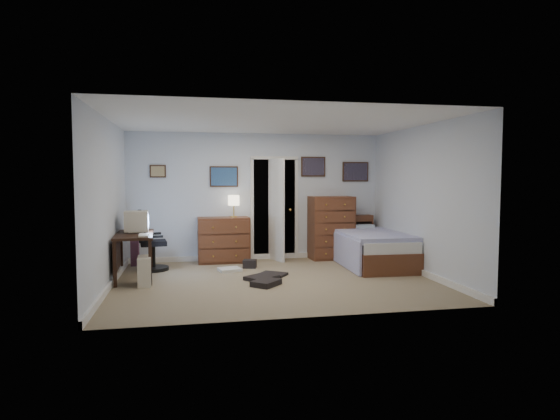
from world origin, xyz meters
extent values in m
cube|color=#87775D|center=(0.00, 0.00, -0.01)|extent=(5.00, 4.00, 0.02)
cube|color=black|center=(-2.20, 0.61, 0.71)|extent=(0.66, 1.30, 0.04)
cube|color=black|center=(-2.42, 0.00, 0.35)|extent=(0.05, 0.05, 0.69)
cube|color=black|center=(-1.91, 0.03, 0.35)|extent=(0.05, 0.05, 0.69)
cube|color=black|center=(-2.49, 1.19, 0.35)|extent=(0.05, 0.05, 0.69)
cube|color=black|center=(-1.98, 1.22, 0.35)|extent=(0.05, 0.05, 0.69)
cube|color=black|center=(-2.47, 0.59, 0.39)|extent=(0.10, 1.17, 0.49)
cube|color=beige|center=(-2.18, 0.76, 0.91)|extent=(0.39, 0.37, 0.33)
cube|color=#8CB2F2|center=(-1.99, 0.77, 0.91)|extent=(0.03, 0.27, 0.21)
cube|color=beige|center=(-2.18, 0.76, 0.74)|extent=(0.26, 0.26, 0.02)
cube|color=beige|center=(-2.02, 0.26, 0.74)|extent=(0.17, 0.40, 0.02)
cube|color=beige|center=(-2.00, 0.06, 0.22)|extent=(0.22, 0.42, 0.44)
cube|color=black|center=(-1.90, 0.07, 0.22)|extent=(0.02, 0.29, 0.34)
cylinder|color=black|center=(-1.95, 1.22, 0.03)|extent=(0.58, 0.58, 0.06)
cylinder|color=black|center=(-1.95, 1.22, 0.25)|extent=(0.07, 0.07, 0.40)
cube|color=black|center=(-1.95, 1.22, 0.48)|extent=(0.49, 0.49, 0.08)
cube|color=black|center=(-2.16, 1.19, 0.79)|extent=(0.11, 0.40, 0.54)
cube|color=black|center=(-1.92, 0.98, 0.62)|extent=(0.30, 0.09, 0.04)
cube|color=black|center=(-1.98, 1.45, 0.62)|extent=(0.30, 0.09, 0.04)
cube|color=maroon|center=(-2.32, 1.72, 0.36)|extent=(0.15, 0.15, 0.72)
cube|color=brown|center=(-0.68, 1.77, 0.43)|extent=(0.98, 0.50, 0.87)
cylinder|color=gold|center=(-0.48, 1.77, 0.88)|extent=(0.13, 0.13, 0.02)
cylinder|color=gold|center=(-0.48, 1.77, 1.01)|extent=(0.03, 0.03, 0.26)
cylinder|color=beige|center=(-0.48, 1.77, 1.19)|extent=(0.22, 0.22, 0.20)
cube|color=black|center=(0.35, 2.30, 1.00)|extent=(0.90, 0.60, 2.00)
cube|color=white|center=(-0.10, 1.97, 1.00)|extent=(0.06, 0.05, 2.00)
cube|color=white|center=(0.80, 1.97, 1.00)|extent=(0.06, 0.05, 2.00)
cube|color=white|center=(0.35, 1.97, 2.02)|extent=(0.96, 0.05, 0.06)
cube|color=white|center=(0.31, 1.86, 1.00)|extent=(0.31, 0.77, 2.00)
sphere|color=gold|center=(0.62, 1.71, 1.00)|extent=(0.06, 0.06, 0.06)
cube|color=brown|center=(1.47, 1.75, 0.63)|extent=(0.87, 0.54, 1.25)
cube|color=brown|center=(1.90, 1.88, 0.43)|extent=(0.97, 0.29, 0.86)
cube|color=black|center=(1.90, 1.80, 0.59)|extent=(0.88, 0.14, 0.29)
cube|color=maroon|center=(1.90, 1.80, 0.55)|extent=(0.77, 0.15, 0.21)
cube|color=brown|center=(2.00, 0.94, 0.18)|extent=(1.10, 2.12, 0.37)
cube|color=white|center=(2.00, 0.94, 0.46)|extent=(1.06, 2.08, 0.19)
cube|color=#6364B8|center=(2.00, 0.84, 0.58)|extent=(1.16, 1.81, 0.10)
cube|color=#6364B8|center=(1.44, 0.85, 0.29)|extent=(0.09, 1.78, 0.57)
cube|color=#7599BB|center=(2.02, 1.73, 0.62)|extent=(0.59, 0.41, 0.14)
cube|color=#331E11|center=(-1.90, 1.98, 1.75)|extent=(0.30, 0.03, 0.24)
cube|color=#8E6A4D|center=(-1.90, 1.96, 1.75)|extent=(0.25, 0.01, 0.19)
cube|color=#331E11|center=(-0.65, 1.98, 1.65)|extent=(0.55, 0.03, 0.40)
cube|color=#210D5C|center=(-0.65, 1.96, 1.65)|extent=(0.50, 0.01, 0.35)
cube|color=#331E11|center=(1.15, 1.98, 1.85)|extent=(0.50, 0.03, 0.40)
cube|color=black|center=(1.15, 1.96, 1.85)|extent=(0.45, 0.01, 0.35)
cube|color=#331E11|center=(2.05, 1.98, 1.75)|extent=(0.55, 0.03, 0.40)
cube|color=black|center=(2.05, 1.96, 1.75)|extent=(0.50, 0.01, 0.35)
cube|color=black|center=(-0.20, 0.10, 0.03)|extent=(0.60, 0.58, 0.06)
cube|color=black|center=(0.04, 0.38, 0.02)|extent=(0.53, 0.50, 0.04)
cube|color=black|center=(-0.26, 1.11, 0.07)|extent=(0.27, 0.25, 0.15)
cube|color=black|center=(-0.20, -0.32, 0.04)|extent=(0.52, 0.52, 0.08)
cube|color=silver|center=(-0.64, 0.88, 0.03)|extent=(0.43, 0.39, 0.05)
camera|label=1|loc=(-1.32, -7.20, 1.63)|focal=30.00mm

